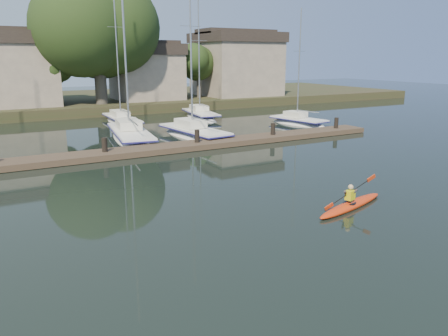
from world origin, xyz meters
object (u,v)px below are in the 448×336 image
sailboat_3 (194,140)px  sailboat_2 (130,142)px  sailboat_4 (298,126)px  sailboat_7 (200,119)px  dock (154,149)px  sailboat_6 (122,125)px  kayak (351,204)px

sailboat_3 → sailboat_2: bearing=156.2°
sailboat_4 → sailboat_7: bearing=113.8°
sailboat_2 → sailboat_7: size_ratio=1.31×
dock → sailboat_6: bearing=82.2°
sailboat_3 → sailboat_7: (5.08, 9.39, 0.02)m
kayak → sailboat_7: bearing=61.6°
dock → sailboat_3: sailboat_3 is taller
sailboat_2 → dock: bearing=-83.0°
sailboat_3 → sailboat_7: size_ratio=1.08×
sailboat_7 → sailboat_4: bearing=-47.1°
kayak → dock: 13.88m
sailboat_4 → sailboat_2: bearing=168.7°
dock → sailboat_2: sailboat_2 is taller
sailboat_2 → sailboat_4: bearing=7.5°
dock → sailboat_4: size_ratio=3.11×
sailboat_4 → sailboat_7: sailboat_7 is taller
kayak → sailboat_3: size_ratio=0.31×
kayak → sailboat_3: 17.31m
sailboat_6 → sailboat_2: bearing=-101.0°
kayak → sailboat_2: bearing=84.8°
sailboat_6 → sailboat_3: bearing=-73.3°
kayak → sailboat_3: (1.25, 17.26, -0.37)m
kayak → sailboat_6: sailboat_6 is taller
sailboat_3 → sailboat_7: sailboat_3 is taller
dock → sailboat_4: bearing=18.1°
dock → sailboat_7: bearing=53.8°
sailboat_7 → dock: bearing=-117.9°
kayak → dock: (-3.29, 13.48, 0.04)m
kayak → sailboat_2: (-3.21, 18.62, -0.37)m
sailboat_3 → sailboat_4: 10.78m
dock → sailboat_7: sailboat_7 is taller
kayak → sailboat_2: 18.89m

